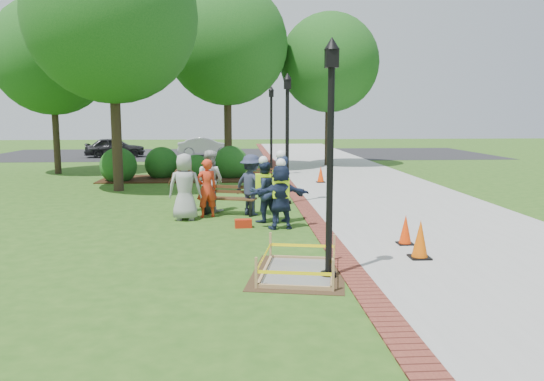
{
  "coord_description": "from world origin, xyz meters",
  "views": [
    {
      "loc": [
        -0.39,
        -12.24,
        2.95
      ],
      "look_at": [
        0.5,
        1.2,
        1.0
      ],
      "focal_mm": 35.0,
      "sensor_mm": 36.0,
      "label": 1
    }
  ],
  "objects": [
    {
      "name": "lamp_mid",
      "position": [
        1.25,
        5.0,
        2.48
      ],
      "size": [
        0.28,
        0.28,
        4.26
      ],
      "color": "black",
      "rests_on": "ground"
    },
    {
      "name": "hivis_worker_b",
      "position": [
        0.78,
        1.94,
        0.98
      ],
      "size": [
        0.68,
        0.68,
        1.99
      ],
      "color": "#181D40",
      "rests_on": "ground"
    },
    {
      "name": "shrub_c",
      "position": [
        -2.26,
        12.02,
        0.0
      ],
      "size": [
        1.21,
        1.21,
        1.21
      ],
      "primitive_type": "sphere",
      "color": "#144715",
      "rests_on": "ground"
    },
    {
      "name": "tree_back",
      "position": [
        -0.85,
        16.21,
        6.54
      ],
      "size": [
        6.35,
        6.35,
        9.73
      ],
      "color": "#3D2D1E",
      "rests_on": "ground"
    },
    {
      "name": "cone_far",
      "position": [
        3.21,
        10.26,
        0.35
      ],
      "size": [
        0.37,
        0.37,
        0.72
      ],
      "color": "black",
      "rests_on": "ground"
    },
    {
      "name": "shrub_e",
      "position": [
        -3.38,
        12.88,
        0.0
      ],
      "size": [
        1.11,
        1.11,
        1.11
      ],
      "primitive_type": "sphere",
      "color": "#144715",
      "rests_on": "ground"
    },
    {
      "name": "mulch_bed",
      "position": [
        -3.0,
        12.0,
        0.02
      ],
      "size": [
        7.0,
        3.0,
        0.05
      ],
      "primitive_type": "cube",
      "color": "#381E0F",
      "rests_on": "ground"
    },
    {
      "name": "casual_person_d",
      "position": [
        -1.99,
        3.8,
        0.85
      ],
      "size": [
        0.58,
        0.4,
        1.69
      ],
      "color": "brown",
      "rests_on": "ground"
    },
    {
      "name": "ground",
      "position": [
        0.0,
        0.0,
        0.0
      ],
      "size": [
        100.0,
        100.0,
        0.0
      ],
      "primitive_type": "plane",
      "color": "#285116",
      "rests_on": "ground"
    },
    {
      "name": "casual_person_b",
      "position": [
        -1.27,
        2.85,
        0.84
      ],
      "size": [
        0.62,
        0.5,
        1.68
      ],
      "color": "red",
      "rests_on": "ground"
    },
    {
      "name": "casual_person_a",
      "position": [
        -1.85,
        2.5,
        0.94
      ],
      "size": [
        0.6,
        0.39,
        1.87
      ],
      "color": "#989898",
      "rests_on": "ground"
    },
    {
      "name": "tree_far",
      "position": [
        -9.28,
        14.64,
        5.71
      ],
      "size": [
        5.67,
        5.67,
        8.55
      ],
      "color": "#3D2D1E",
      "rests_on": "ground"
    },
    {
      "name": "casual_person_e",
      "position": [
        0.02,
        3.14,
        0.89
      ],
      "size": [
        0.67,
        0.65,
        1.78
      ],
      "color": "#2B314C",
      "rests_on": "ground"
    },
    {
      "name": "wet_concrete_pad",
      "position": [
        0.73,
        -2.74,
        0.23
      ],
      "size": [
        2.11,
        2.58,
        0.55
      ],
      "color": "#47331E",
      "rests_on": "ground"
    },
    {
      "name": "shrub_d",
      "position": [
        -0.68,
        12.27,
        0.0
      ],
      "size": [
        1.62,
        1.62,
        1.62
      ],
      "primitive_type": "sphere",
      "color": "#144715",
      "rests_on": "ground"
    },
    {
      "name": "shrub_a",
      "position": [
        -5.61,
        11.38,
        0.0
      ],
      "size": [
        1.61,
        1.61,
        1.61
      ],
      "primitive_type": "sphere",
      "color": "#144715",
      "rests_on": "ground"
    },
    {
      "name": "bench_far",
      "position": [
        0.8,
        9.38,
        0.23
      ],
      "size": [
        1.37,
        0.63,
        0.72
      ],
      "color": "brown",
      "rests_on": "ground"
    },
    {
      "name": "shrub_b",
      "position": [
        -3.87,
        12.48,
        0.0
      ],
      "size": [
        1.56,
        1.56,
        1.56
      ],
      "primitive_type": "sphere",
      "color": "#144715",
      "rests_on": "ground"
    },
    {
      "name": "lamp_near",
      "position": [
        1.25,
        -3.0,
        2.48
      ],
      "size": [
        0.28,
        0.28,
        4.26
      ],
      "color": "black",
      "rests_on": "ground"
    },
    {
      "name": "parked_car_a",
      "position": [
        -8.73,
        24.74,
        0.0
      ],
      "size": [
        2.69,
        4.79,
        1.48
      ],
      "primitive_type": "imported",
      "rotation": [
        0.0,
        0.0,
        1.74
      ],
      "color": "black",
      "rests_on": "ground"
    },
    {
      "name": "tree_right",
      "position": [
        4.83,
        17.89,
        5.78
      ],
      "size": [
        5.54,
        5.54,
        8.56
      ],
      "color": "#3D2D1E",
      "rests_on": "ground"
    },
    {
      "name": "hivis_worker_c",
      "position": [
        0.32,
        2.09,
        0.91
      ],
      "size": [
        0.63,
        0.55,
        1.82
      ],
      "color": "#1A1B44",
      "rests_on": "ground"
    },
    {
      "name": "hivis_worker_a",
      "position": [
        0.72,
        1.17,
        0.91
      ],
      "size": [
        0.58,
        0.41,
        1.83
      ],
      "color": "#162639",
      "rests_on": "ground"
    },
    {
      "name": "cone_front",
      "position": [
        3.33,
        -1.9,
        0.39
      ],
      "size": [
        0.41,
        0.41,
        0.82
      ],
      "color": "black",
      "rests_on": "ground"
    },
    {
      "name": "lamp_far",
      "position": [
        1.25,
        13.0,
        2.48
      ],
      "size": [
        0.28,
        0.28,
        4.26
      ],
      "color": "black",
      "rests_on": "ground"
    },
    {
      "name": "brick_edging",
      "position": [
        1.75,
        10.0,
        0.01
      ],
      "size": [
        0.5,
        60.0,
        0.03
      ],
      "primitive_type": "cube",
      "color": "maroon",
      "rests_on": "ground"
    },
    {
      "name": "tree_left",
      "position": [
        -4.98,
        8.45,
        6.5
      ],
      "size": [
        6.38,
        6.38,
        9.7
      ],
      "color": "#3D2D1E",
      "rests_on": "ground"
    },
    {
      "name": "toolbox",
      "position": [
        -0.24,
        1.38,
        0.11
      ],
      "size": [
        0.46,
        0.27,
        0.22
      ],
      "primitive_type": "cube",
      "rotation": [
        0.0,
        0.0,
        0.08
      ],
      "color": "#B7230E",
      "rests_on": "ground"
    },
    {
      "name": "sidewalk",
      "position": [
        5.0,
        10.0,
        0.01
      ],
      "size": [
        6.0,
        60.0,
        0.02
      ],
      "primitive_type": "cube",
      "color": "#9E9E99",
      "rests_on": "ground"
    },
    {
      "name": "parking_lot",
      "position": [
        0.0,
        27.0,
        0.0
      ],
      "size": [
        36.0,
        12.0,
        0.01
      ],
      "primitive_type": "cube",
      "color": "black",
      "rests_on": "ground"
    },
    {
      "name": "bench_near",
      "position": [
        -0.62,
        3.23,
        0.27
      ],
      "size": [
        1.64,
        0.91,
        0.85
      ],
      "color": "#50341B",
      "rests_on": "ground"
    },
    {
      "name": "casual_person_c",
      "position": [
        -1.21,
        3.79,
        0.94
      ],
      "size": [
        0.71,
        0.66,
        1.87
      ],
      "color": "silver",
      "rests_on": "ground"
    },
    {
      "name": "parked_car_b",
      "position": [
        -2.58,
        25.51,
        0.0
      ],
      "size": [
        2.28,
        4.51,
        1.42
      ],
      "primitive_type": "imported",
      "rotation": [
        0.0,
        0.0,
        1.66
      ],
      "color": "#B7B7BD",
      "rests_on": "ground"
    },
    {
      "name": "cone_back",
      "position": [
        3.4,
        -0.73,
        0.34
      ],
      "size": [
        0.35,
        0.35,
        0.7
      ],
      "color": "black",
      "rests_on": "ground"
    }
  ]
}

